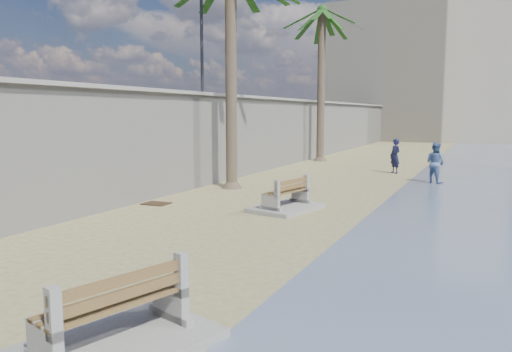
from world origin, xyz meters
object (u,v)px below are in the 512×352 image
(palm_back, at_px, (322,13))
(person_b, at_px, (435,161))
(bench_near, at_px, (114,316))
(bench_far, at_px, (286,197))
(person_a, at_px, (395,154))

(palm_back, relative_size, person_b, 5.22)
(bench_near, height_order, person_b, person_b)
(palm_back, height_order, person_b, palm_back)
(bench_far, distance_m, person_a, 10.63)
(palm_back, distance_m, person_a, 10.17)
(bench_near, relative_size, person_b, 1.45)
(palm_back, relative_size, person_a, 5.13)
(bench_far, relative_size, person_a, 1.28)
(person_b, bearing_deg, palm_back, -12.88)
(palm_back, bearing_deg, person_b, -45.04)
(bench_near, height_order, person_a, person_a)
(bench_far, relative_size, person_b, 1.31)
(person_a, bearing_deg, palm_back, -178.95)
(bench_far, bearing_deg, person_a, 82.84)
(person_a, bearing_deg, bench_near, -47.75)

